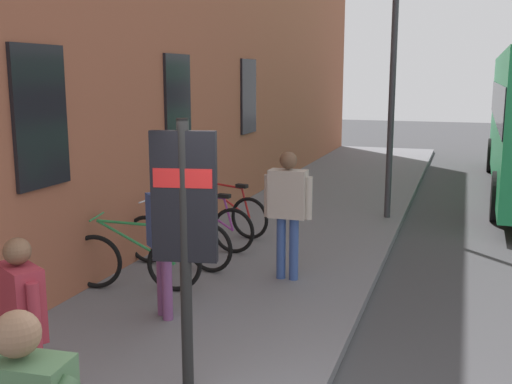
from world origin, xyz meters
name	(u,v)px	position (x,y,z in m)	size (l,w,h in m)	color
ground	(453,260)	(6.00, -1.00, 0.00)	(60.00, 60.00, 0.00)	#38383A
sidewalk_pavement	(313,216)	(8.00, 1.75, 0.06)	(24.00, 3.50, 0.12)	slate
bicycle_beside_lamp	(135,261)	(2.92, 2.88, 0.51)	(0.56, 1.74, 0.97)	black
bicycle_nearest_sign	(178,241)	(3.94, 2.76, 0.51)	(0.48, 1.77, 0.97)	black
bicycle_far_end	(204,226)	(4.92, 2.79, 0.51)	(0.48, 1.77, 0.97)	black
bicycle_mid_rack	(224,213)	(5.87, 2.82, 0.51)	(0.54, 1.75, 0.97)	black
transit_info_sign	(184,215)	(0.75, 1.12, 1.72)	(0.19, 0.55, 2.40)	black
pedestrian_crossing_street	(163,231)	(2.22, 2.10, 1.13)	(0.50, 0.51, 1.66)	#723F72
pedestrian_by_facade	(288,202)	(3.97, 1.14, 1.19)	(0.26, 0.66, 1.75)	#334C8C
pedestrian_near_bus	(22,315)	(-0.16, 2.07, 1.07)	(0.41, 0.53, 1.55)	#26262D
street_lamp	(394,49)	(8.17, 0.30, 3.33)	(0.28, 0.28, 5.45)	#333338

